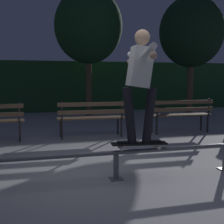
% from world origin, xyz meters
% --- Properties ---
extents(ground_plane, '(90.00, 90.00, 0.00)m').
position_xyz_m(ground_plane, '(0.00, 0.00, 0.00)').
color(ground_plane, '#99999E').
extents(hedge_backdrop, '(24.00, 1.20, 2.11)m').
position_xyz_m(hedge_backdrop, '(0.00, 9.54, 1.06)').
color(hedge_backdrop, '#234C28').
rests_on(hedge_backdrop, ground).
extents(grind_rail, '(4.11, 0.18, 0.40)m').
position_xyz_m(grind_rail, '(0.00, -0.23, 0.31)').
color(grind_rail, slate).
rests_on(grind_rail, ground).
extents(skateboard, '(0.80, 0.30, 0.09)m').
position_xyz_m(skateboard, '(0.34, -0.23, 0.48)').
color(skateboard, black).
rests_on(skateboard, grind_rail).
extents(skateboarder, '(0.63, 1.40, 1.56)m').
position_xyz_m(skateboarder, '(0.34, -0.23, 1.41)').
color(skateboarder, black).
rests_on(skateboarder, skateboard).
extents(park_bench_left_center, '(1.61, 0.45, 0.88)m').
position_xyz_m(park_bench_left_center, '(0.33, 2.90, 0.54)').
color(park_bench_left_center, '#282623').
rests_on(park_bench_left_center, ground).
extents(park_bench_right_center, '(1.61, 0.45, 0.88)m').
position_xyz_m(park_bench_right_center, '(2.66, 2.90, 0.54)').
color(park_bench_right_center, '#282623').
rests_on(park_bench_right_center, ground).
extents(tree_behind_benches, '(2.48, 2.48, 4.66)m').
position_xyz_m(tree_behind_benches, '(1.18, 7.30, 3.28)').
color(tree_behind_benches, brown).
rests_on(tree_behind_benches, ground).
extents(tree_far_right, '(2.31, 2.31, 4.33)m').
position_xyz_m(tree_far_right, '(4.72, 6.11, 3.05)').
color(tree_far_right, brown).
rests_on(tree_far_right, ground).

